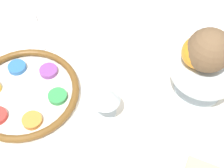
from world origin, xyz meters
TOP-DOWN VIEW (x-y plane):
  - dining_table at (0.00, 0.00)m, footprint 1.39×1.09m
  - seder_plate at (-0.20, 0.02)m, footprint 0.31×0.31m
  - wine_glass at (0.03, -0.00)m, footprint 0.08×0.08m
  - fruit_stand at (0.28, 0.11)m, footprint 0.18×0.18m
  - orange_fruit at (0.25, 0.12)m, footprint 0.09×0.09m
  - coconut at (0.27, 0.12)m, footprint 0.11×0.11m
  - cup_near at (0.31, 0.33)m, footprint 0.07×0.07m
  - fork_left at (-0.24, 0.27)m, footprint 0.10×0.17m
  - fork_right at (-0.21, 0.27)m, footprint 0.11×0.17m

SIDE VIEW (x-z plane):
  - dining_table at x=0.00m, z-range 0.00..0.75m
  - fork_left at x=-0.24m, z-range 0.75..0.76m
  - fork_right at x=-0.21m, z-range 0.75..0.76m
  - seder_plate at x=-0.20m, z-range 0.75..0.78m
  - cup_near at x=0.31m, z-range 0.75..0.81m
  - fruit_stand at x=0.28m, z-range 0.78..0.88m
  - wine_glass at x=0.03m, z-range 0.78..0.91m
  - orange_fruit at x=0.25m, z-range 0.86..0.94m
  - coconut at x=0.27m, z-range 0.86..0.97m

